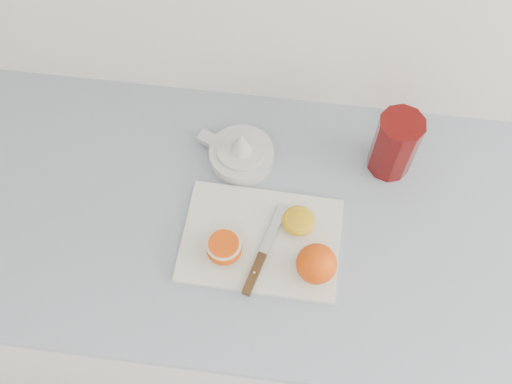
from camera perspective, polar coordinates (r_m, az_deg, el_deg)
counter at (r=1.57m, az=5.64°, el=-10.11°), size 2.65×0.64×0.89m
cutting_board at (r=1.13m, az=0.52°, el=-4.81°), size 0.31×0.23×0.01m
whole_orange at (r=1.07m, az=6.07°, el=-7.16°), size 0.08×0.08×0.08m
half_orange at (r=1.09m, az=-3.21°, el=-5.59°), size 0.07×0.07×0.04m
squeezed_shell at (r=1.13m, az=4.24°, el=-2.88°), size 0.07×0.07×0.03m
paring_knife at (r=1.09m, az=0.17°, el=-7.37°), size 0.07×0.20×0.01m
citrus_juicer at (r=1.21m, az=-1.54°, el=3.92°), size 0.17×0.14×0.09m
red_tumbler at (r=1.19m, az=13.67°, el=4.45°), size 0.09×0.09×0.15m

